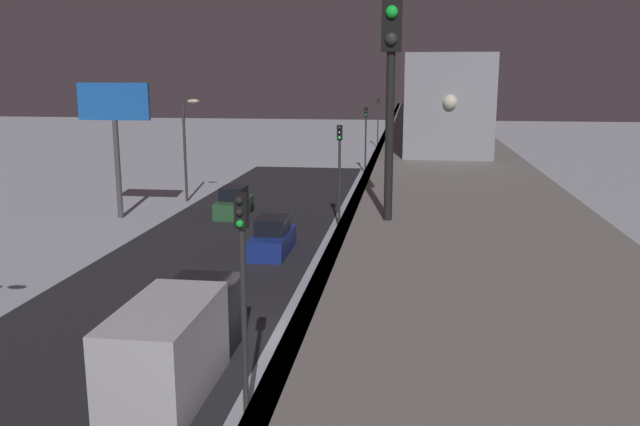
{
  "coord_description": "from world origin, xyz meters",
  "views": [
    {
      "loc": [
        -5.0,
        22.08,
        9.36
      ],
      "look_at": [
        -0.28,
        -12.42,
        2.04
      ],
      "focal_mm": 36.87,
      "sensor_mm": 36.0,
      "label": 1
    }
  ],
  "objects_px": {
    "traffic_light_near": "(243,276)",
    "rail_signal": "(391,73)",
    "commercial_billboard": "(114,115)",
    "box_truck": "(178,340)",
    "traffic_light_mid": "(339,161)",
    "sedan_blue": "(273,238)",
    "traffic_light_distant": "(378,115)",
    "traffic_light_far": "(366,130)",
    "subway_train": "(426,86)",
    "sedan_green": "(234,204)"
  },
  "relations": [
    {
      "from": "subway_train",
      "to": "rail_signal",
      "type": "distance_m",
      "value": 46.13
    },
    {
      "from": "sedan_green",
      "to": "traffic_light_distant",
      "type": "relative_size",
      "value": 0.65
    },
    {
      "from": "commercial_billboard",
      "to": "rail_signal",
      "type": "bearing_deg",
      "value": 123.17
    },
    {
      "from": "box_truck",
      "to": "traffic_light_near",
      "type": "bearing_deg",
      "value": 140.59
    },
    {
      "from": "subway_train",
      "to": "sedan_green",
      "type": "relative_size",
      "value": 17.9
    },
    {
      "from": "box_truck",
      "to": "traffic_light_distant",
      "type": "distance_m",
      "value": 69.03
    },
    {
      "from": "box_truck",
      "to": "rail_signal",
      "type": "bearing_deg",
      "value": 137.21
    },
    {
      "from": "commercial_billboard",
      "to": "traffic_light_far",
      "type": "bearing_deg",
      "value": -123.19
    },
    {
      "from": "traffic_light_near",
      "to": "traffic_light_mid",
      "type": "distance_m",
      "value": 23.71
    },
    {
      "from": "sedan_blue",
      "to": "traffic_light_distant",
      "type": "bearing_deg",
      "value": 86.91
    },
    {
      "from": "sedan_green",
      "to": "traffic_light_near",
      "type": "xyz_separation_m",
      "value": [
        -7.5,
        26.51,
        3.41
      ]
    },
    {
      "from": "sedan_blue",
      "to": "traffic_light_mid",
      "type": "height_order",
      "value": "traffic_light_mid"
    },
    {
      "from": "box_truck",
      "to": "traffic_light_mid",
      "type": "bearing_deg",
      "value": -97.16
    },
    {
      "from": "rail_signal",
      "to": "traffic_light_mid",
      "type": "relative_size",
      "value": 0.62
    },
    {
      "from": "traffic_light_near",
      "to": "traffic_light_far",
      "type": "bearing_deg",
      "value": -90.0
    },
    {
      "from": "sedan_blue",
      "to": "traffic_light_far",
      "type": "relative_size",
      "value": 0.7
    },
    {
      "from": "traffic_light_far",
      "to": "rail_signal",
      "type": "bearing_deg",
      "value": 94.31
    },
    {
      "from": "rail_signal",
      "to": "sedan_blue",
      "type": "distance_m",
      "value": 23.92
    },
    {
      "from": "subway_train",
      "to": "sedan_blue",
      "type": "height_order",
      "value": "subway_train"
    },
    {
      "from": "subway_train",
      "to": "traffic_light_far",
      "type": "distance_m",
      "value": 8.66
    },
    {
      "from": "traffic_light_far",
      "to": "box_truck",
      "type": "bearing_deg",
      "value": 86.58
    },
    {
      "from": "box_truck",
      "to": "commercial_billboard",
      "type": "relative_size",
      "value": 0.83
    },
    {
      "from": "box_truck",
      "to": "sedan_blue",
      "type": "bearing_deg",
      "value": -89.25
    },
    {
      "from": "rail_signal",
      "to": "traffic_light_distant",
      "type": "relative_size",
      "value": 0.62
    },
    {
      "from": "traffic_light_mid",
      "to": "traffic_light_far",
      "type": "xyz_separation_m",
      "value": [
        0.0,
        -23.71,
        0.0
      ]
    },
    {
      "from": "box_truck",
      "to": "traffic_light_distant",
      "type": "height_order",
      "value": "traffic_light_distant"
    },
    {
      "from": "traffic_light_mid",
      "to": "traffic_light_distant",
      "type": "height_order",
      "value": "same"
    },
    {
      "from": "sedan_green",
      "to": "sedan_blue",
      "type": "distance_m",
      "value": 10.2
    },
    {
      "from": "traffic_light_near",
      "to": "commercial_billboard",
      "type": "bearing_deg",
      "value": -59.06
    },
    {
      "from": "traffic_light_near",
      "to": "commercial_billboard",
      "type": "xyz_separation_m",
      "value": [
        14.83,
        -24.74,
        2.63
      ]
    },
    {
      "from": "sedan_blue",
      "to": "commercial_billboard",
      "type": "height_order",
      "value": "commercial_billboard"
    },
    {
      "from": "sedan_blue",
      "to": "commercial_billboard",
      "type": "xyz_separation_m",
      "value": [
        11.93,
        -7.33,
        6.03
      ]
    },
    {
      "from": "rail_signal",
      "to": "box_truck",
      "type": "relative_size",
      "value": 0.54
    },
    {
      "from": "traffic_light_near",
      "to": "traffic_light_mid",
      "type": "height_order",
      "value": "same"
    },
    {
      "from": "sedan_blue",
      "to": "subway_train",
      "type": "bearing_deg",
      "value": 71.37
    },
    {
      "from": "rail_signal",
      "to": "traffic_light_mid",
      "type": "xyz_separation_m",
      "value": [
        3.86,
        -27.57,
        -5.2
      ]
    },
    {
      "from": "traffic_light_near",
      "to": "traffic_light_mid",
      "type": "xyz_separation_m",
      "value": [
        0.0,
        -23.71,
        0.0
      ]
    },
    {
      "from": "rail_signal",
      "to": "traffic_light_mid",
      "type": "height_order",
      "value": "rail_signal"
    },
    {
      "from": "rail_signal",
      "to": "traffic_light_distant",
      "type": "height_order",
      "value": "rail_signal"
    },
    {
      "from": "traffic_light_far",
      "to": "commercial_billboard",
      "type": "height_order",
      "value": "commercial_billboard"
    },
    {
      "from": "subway_train",
      "to": "rail_signal",
      "type": "height_order",
      "value": "rail_signal"
    },
    {
      "from": "traffic_light_distant",
      "to": "traffic_light_far",
      "type": "bearing_deg",
      "value": 90.0
    },
    {
      "from": "sedan_blue",
      "to": "traffic_light_mid",
      "type": "distance_m",
      "value": 7.72
    },
    {
      "from": "subway_train",
      "to": "traffic_light_far",
      "type": "xyz_separation_m",
      "value": [
        5.47,
        -5.19,
        -4.25
      ]
    },
    {
      "from": "traffic_light_far",
      "to": "sedan_blue",
      "type": "bearing_deg",
      "value": 84.48
    },
    {
      "from": "traffic_light_near",
      "to": "rail_signal",
      "type": "bearing_deg",
      "value": 135.04
    },
    {
      "from": "sedan_green",
      "to": "sedan_blue",
      "type": "xyz_separation_m",
      "value": [
        -4.6,
        9.1,
        0.01
      ]
    },
    {
      "from": "rail_signal",
      "to": "box_truck",
      "type": "height_order",
      "value": "rail_signal"
    },
    {
      "from": "sedan_blue",
      "to": "traffic_light_far",
      "type": "bearing_deg",
      "value": 84.48
    },
    {
      "from": "rail_signal",
      "to": "traffic_light_mid",
      "type": "distance_m",
      "value": 28.32
    }
  ]
}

